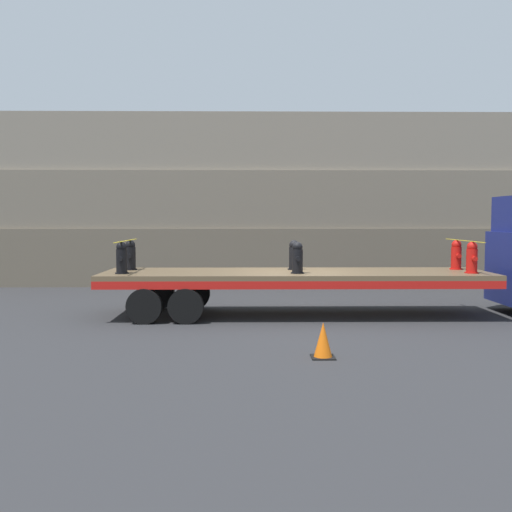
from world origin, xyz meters
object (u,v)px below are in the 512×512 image
Objects in this scene: fire_hydrant_black_far_0 at (131,256)px; traffic_cone at (323,340)px; fire_hydrant_black_near_1 at (297,258)px; fire_hydrant_red_far_2 at (456,255)px; fire_hydrant_black_near_0 at (122,258)px; fire_hydrant_black_far_1 at (294,255)px; fire_hydrant_red_near_2 at (472,258)px; flatbed_trailer at (270,279)px.

fire_hydrant_black_far_0 reaches higher than traffic_cone.
fire_hydrant_black_near_1 and fire_hydrant_red_far_2 have the same top height.
fire_hydrant_black_near_0 is 6.34m from traffic_cone.
fire_hydrant_red_near_2 is (4.52, -1.11, 0.00)m from fire_hydrant_black_far_1.
fire_hydrant_black_near_0 is 1.00× the size of fire_hydrant_red_far_2.
fire_hydrant_black_far_0 is 4.65m from fire_hydrant_black_near_1.
fire_hydrant_black_far_0 is at bearing 173.02° from fire_hydrant_red_near_2.
fire_hydrant_red_far_2 is (9.03, 1.11, 0.00)m from fire_hydrant_black_near_0.
fire_hydrant_black_far_1 and fire_hydrant_red_far_2 have the same top height.
flatbed_trailer is 5.26m from fire_hydrant_red_near_2.
fire_hydrant_black_far_0 is at bearing 180.00° from fire_hydrant_black_far_1.
fire_hydrant_black_near_0 reaches higher than traffic_cone.
fire_hydrant_black_near_1 is at bearing 180.00° from fire_hydrant_red_near_2.
fire_hydrant_red_near_2 is 1.11m from fire_hydrant_red_far_2.
flatbed_trailer is 3.92m from fire_hydrant_black_near_0.
traffic_cone is (4.64, -5.24, -1.25)m from fire_hydrant_black_far_0.
flatbed_trailer is 15.24× the size of traffic_cone.
fire_hydrant_red_near_2 is 1.00× the size of fire_hydrant_red_far_2.
fire_hydrant_black_near_1 is at bearing -90.00° from fire_hydrant_black_far_1.
fire_hydrant_black_near_0 is (-3.84, -0.55, 0.61)m from flatbed_trailer.
flatbed_trailer is 1.07m from fire_hydrant_black_near_1.
fire_hydrant_red_far_2 is at bearing 90.00° from fire_hydrant_red_near_2.
flatbed_trailer is 12.50× the size of fire_hydrant_black_far_1.
flatbed_trailer is at bearing -173.93° from fire_hydrant_red_far_2.
fire_hydrant_red_far_2 reaches higher than traffic_cone.
traffic_cone is (-4.39, -4.13, -1.25)m from fire_hydrant_red_near_2.
flatbed_trailer is at bearing -140.93° from fire_hydrant_black_far_1.
fire_hydrant_black_far_0 is at bearing 180.00° from fire_hydrant_red_far_2.
fire_hydrant_black_far_1 is 4.65m from fire_hydrant_red_near_2.
fire_hydrant_black_near_0 is at bearing 180.00° from fire_hydrant_black_near_1.
fire_hydrant_black_far_0 and fire_hydrant_red_far_2 have the same top height.
fire_hydrant_red_far_2 is (5.20, 0.55, 0.61)m from flatbed_trailer.
fire_hydrant_black_far_0 is 1.00× the size of fire_hydrant_black_near_1.
flatbed_trailer is 12.50× the size of fire_hydrant_black_near_1.
fire_hydrant_black_far_0 reaches higher than flatbed_trailer.
fire_hydrant_black_far_1 is (4.52, 0.00, 0.00)m from fire_hydrant_black_far_0.
fire_hydrant_black_near_0 is 1.00× the size of fire_hydrant_black_far_1.
fire_hydrant_black_near_0 and fire_hydrant_black_near_1 have the same top height.
fire_hydrant_black_near_1 reaches higher than flatbed_trailer.
fire_hydrant_black_far_1 is (0.68, 0.55, 0.61)m from flatbed_trailer.
fire_hydrant_red_near_2 is at bearing 0.00° from fire_hydrant_black_near_1.
fire_hydrant_black_near_1 is 1.22× the size of traffic_cone.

